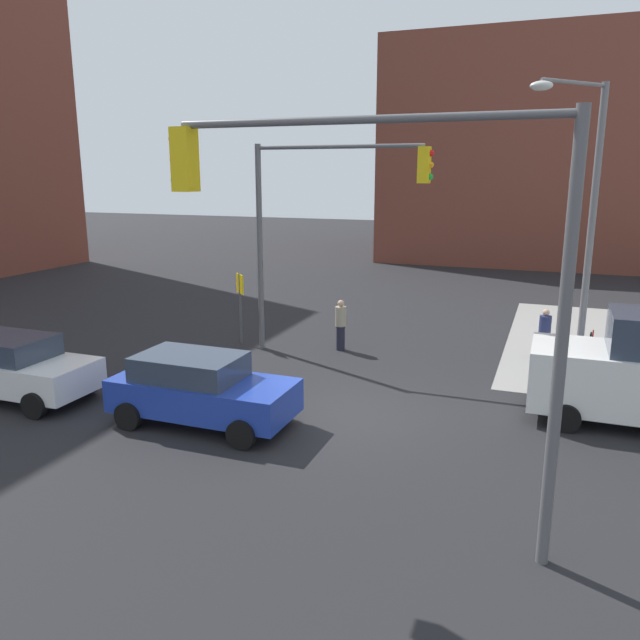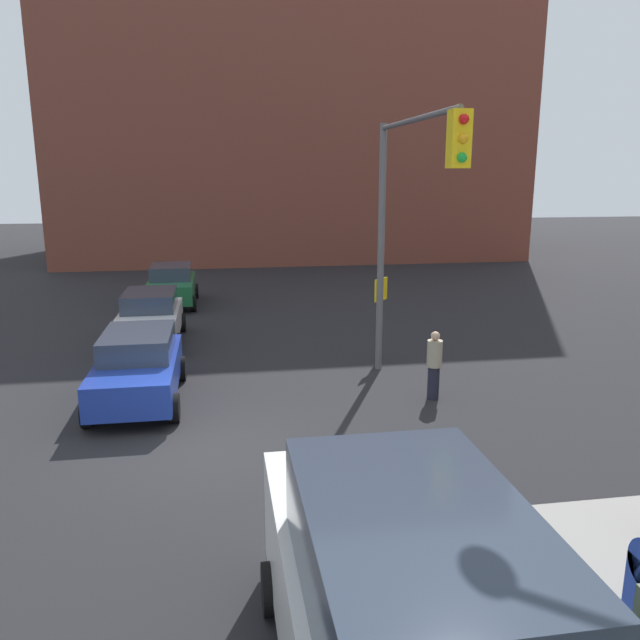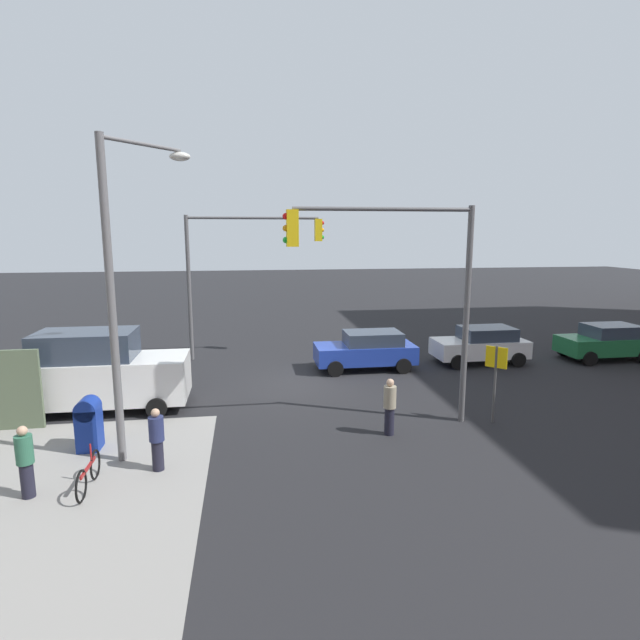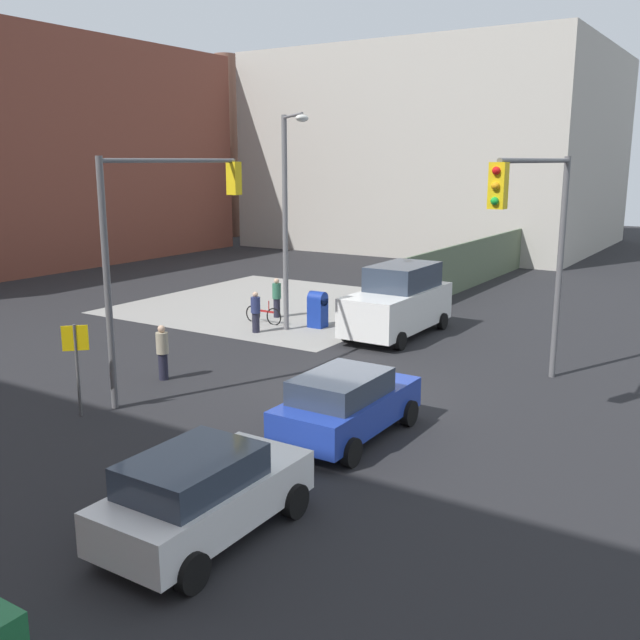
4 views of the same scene
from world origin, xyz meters
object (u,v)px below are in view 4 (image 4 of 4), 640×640
object	(u,v)px
pedestrian_waiting	(256,312)
street_lamp_corner	(287,207)
smokestack	(228,147)
traffic_signal_se_corner	(540,228)
bicycle_leaning_on_fence	(263,315)
sedan_white	(203,493)
pedestrian_crossing	(277,297)
van_white_delivery	(399,301)
mailbox_blue	(318,308)
sedan_blue	(347,404)
pedestrian_walking_north	(163,352)
traffic_signal_nw_corner	(164,226)

from	to	relation	value
pedestrian_waiting	street_lamp_corner	bearing A→B (deg)	-42.58
smokestack	street_lamp_corner	xyz separation A→B (m)	(-26.17, -24.48, -2.75)
traffic_signal_se_corner	bicycle_leaning_on_fence	world-z (taller)	traffic_signal_se_corner
street_lamp_corner	bicycle_leaning_on_fence	world-z (taller)	street_lamp_corner
sedan_white	pedestrian_crossing	world-z (taller)	pedestrian_crossing
smokestack	van_white_delivery	world-z (taller)	smokestack
mailbox_blue	pedestrian_waiting	xyz separation A→B (m)	(-2.00, 1.50, 0.05)
traffic_signal_se_corner	sedan_blue	bearing A→B (deg)	151.44
sedan_white	pedestrian_waiting	size ratio (longest dim) A/B	2.56
sedan_white	pedestrian_walking_north	world-z (taller)	pedestrian_walking_north
pedestrian_crossing	bicycle_leaning_on_fence	xyz separation A→B (m)	(-1.20, -0.20, -0.51)
traffic_signal_se_corner	bicycle_leaning_on_fence	distance (m)	12.95
mailbox_blue	traffic_signal_se_corner	bearing A→B (deg)	-113.34
traffic_signal_se_corner	van_white_delivery	size ratio (longest dim) A/B	1.20
traffic_signal_se_corner	sedan_white	distance (m)	11.36
van_white_delivery	sedan_white	bearing A→B (deg)	-165.97
street_lamp_corner	sedan_blue	world-z (taller)	street_lamp_corner
traffic_signal_se_corner	sedan_white	xyz separation A→B (m)	(-10.38, 2.54, -3.83)
traffic_signal_se_corner	traffic_signal_nw_corner	bearing A→B (deg)	116.51
mailbox_blue	van_white_delivery	distance (m)	3.29
street_lamp_corner	sedan_blue	bearing A→B (deg)	-137.81
smokestack	sedan_white	size ratio (longest dim) A/B	3.70
traffic_signal_se_corner	pedestrian_waiting	size ratio (longest dim) A/B	4.13
pedestrian_waiting	pedestrian_walking_north	world-z (taller)	pedestrian_walking_north
sedan_blue	pedestrian_walking_north	size ratio (longest dim) A/B	2.52
mailbox_blue	sedan_white	xyz separation A→B (m)	(-14.48, -6.96, 0.08)
pedestrian_waiting	mailbox_blue	bearing A→B (deg)	-27.23
sedan_blue	pedestrian_waiting	world-z (taller)	sedan_blue
mailbox_blue	traffic_signal_nw_corner	bearing A→B (deg)	-176.67
traffic_signal_nw_corner	pedestrian_walking_north	bearing A→B (deg)	61.02
traffic_signal_nw_corner	sedan_white	size ratio (longest dim) A/B	1.61
sedan_blue	pedestrian_waiting	bearing A→B (deg)	48.70
sedan_blue	pedestrian_waiting	size ratio (longest dim) A/B	2.66
sedan_blue	van_white_delivery	distance (m)	10.42
street_lamp_corner	pedestrian_walking_north	bearing A→B (deg)	-177.38
traffic_signal_nw_corner	mailbox_blue	bearing A→B (deg)	3.33
pedestrian_waiting	traffic_signal_nw_corner	bearing A→B (deg)	-153.47
traffic_signal_se_corner	pedestrian_walking_north	distance (m)	11.20
sedan_blue	pedestrian_waiting	xyz separation A→B (m)	(7.22, 8.21, -0.03)
bicycle_leaning_on_fence	pedestrian_walking_north	bearing A→B (deg)	-165.28
pedestrian_crossing	smokestack	bearing A→B (deg)	175.21
traffic_signal_nw_corner	sedan_white	bearing A→B (deg)	-132.37
sedan_blue	pedestrian_walking_north	world-z (taller)	pedestrian_walking_north
smokestack	pedestrian_walking_north	distance (m)	41.91
traffic_signal_se_corner	street_lamp_corner	distance (m)	10.42
pedestrian_waiting	pedestrian_walking_north	xyz separation A→B (m)	(-6.20, -1.30, 0.05)
smokestack	sedan_blue	xyz separation A→B (m)	(-34.15, -31.71, -6.61)
smokestack	bicycle_leaning_on_fence	world-z (taller)	smokestack
traffic_signal_nw_corner	sedan_blue	world-z (taller)	traffic_signal_nw_corner
bicycle_leaning_on_fence	smokestack	bearing A→B (deg)	41.77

